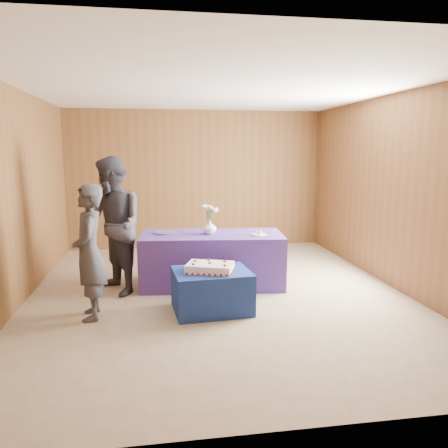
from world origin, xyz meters
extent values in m
plane|color=gray|center=(0.00, 0.00, 0.00)|extent=(6.00, 6.00, 0.00)
cube|color=brown|center=(0.00, 3.00, 1.35)|extent=(5.00, 0.04, 2.70)
cube|color=brown|center=(0.00, -3.00, 1.35)|extent=(5.00, 0.04, 2.70)
cube|color=brown|center=(-2.50, 0.00, 1.35)|extent=(0.04, 6.00, 2.70)
cube|color=brown|center=(2.50, 0.00, 1.35)|extent=(0.04, 6.00, 2.70)
cube|color=white|center=(0.00, 0.00, 2.70)|extent=(5.00, 6.00, 0.04)
cube|color=navy|center=(-0.16, -0.63, 0.25)|extent=(0.96, 0.77, 0.50)
cube|color=#4D3189|center=(-0.02, 0.40, 0.38)|extent=(2.08, 1.10, 0.75)
cube|color=white|center=(-0.18, -0.66, 0.55)|extent=(0.63, 0.52, 0.10)
sphere|color=#B00D1A|center=(-0.50, -0.74, 0.51)|extent=(0.03, 0.03, 0.03)
sphere|color=#B00D1A|center=(0.01, -0.92, 0.51)|extent=(0.03, 0.03, 0.03)
sphere|color=#B00D1A|center=(-0.38, -0.40, 0.51)|extent=(0.03, 0.03, 0.03)
sphere|color=#B00D1A|center=(0.13, -0.58, 0.51)|extent=(0.03, 0.03, 0.03)
sphere|color=#B00D1A|center=(-0.37, -0.69, 0.61)|extent=(0.03, 0.03, 0.03)
cone|color=#1B5F15|center=(-0.34, -0.69, 0.60)|extent=(0.02, 0.02, 0.02)
sphere|color=#B00D1A|center=(-0.02, -0.63, 0.61)|extent=(0.03, 0.03, 0.03)
cone|color=#1B5F15|center=(0.00, -0.63, 0.60)|extent=(0.02, 0.02, 0.02)
sphere|color=#B00D1A|center=(-0.18, -0.66, 0.61)|extent=(0.03, 0.03, 0.03)
cone|color=#1B5F15|center=(-0.16, -0.66, 0.60)|extent=(0.02, 0.02, 0.02)
imported|color=white|center=(-0.06, 0.39, 0.85)|extent=(0.24, 0.24, 0.20)
cylinder|color=#255D27|center=(-0.02, 0.39, 1.03)|extent=(0.01, 0.01, 0.16)
sphere|color=#B3A3D3|center=(0.04, 0.39, 1.11)|extent=(0.05, 0.05, 0.05)
cylinder|color=#255D27|center=(-0.02, 0.41, 1.03)|extent=(0.01, 0.01, 0.16)
sphere|color=white|center=(0.03, 0.44, 1.11)|extent=(0.05, 0.05, 0.05)
cylinder|color=#255D27|center=(-0.04, 0.43, 1.03)|extent=(0.01, 0.01, 0.16)
sphere|color=#B3A3D3|center=(-0.01, 0.48, 1.11)|extent=(0.05, 0.05, 0.05)
cylinder|color=#255D27|center=(-0.06, 0.43, 1.03)|extent=(0.01, 0.01, 0.16)
sphere|color=white|center=(-0.06, 0.49, 1.11)|extent=(0.05, 0.05, 0.05)
cylinder|color=#255D27|center=(-0.07, 0.43, 1.03)|extent=(0.01, 0.01, 0.16)
sphere|color=#B3A3D3|center=(-0.10, 0.48, 1.11)|extent=(0.05, 0.05, 0.05)
cylinder|color=#255D27|center=(-0.09, 0.41, 1.03)|extent=(0.01, 0.01, 0.16)
sphere|color=white|center=(-0.14, 0.44, 1.11)|extent=(0.05, 0.05, 0.05)
cylinder|color=#255D27|center=(-0.09, 0.39, 1.03)|extent=(0.01, 0.01, 0.16)
sphere|color=#B3A3D3|center=(-0.15, 0.39, 1.11)|extent=(0.05, 0.05, 0.05)
cylinder|color=#255D27|center=(-0.09, 0.37, 1.03)|extent=(0.01, 0.01, 0.16)
sphere|color=white|center=(-0.14, 0.34, 1.11)|extent=(0.05, 0.05, 0.05)
cylinder|color=#255D27|center=(-0.07, 0.36, 1.03)|extent=(0.01, 0.01, 0.16)
sphere|color=#B3A3D3|center=(-0.10, 0.31, 1.11)|extent=(0.05, 0.05, 0.05)
cylinder|color=#255D27|center=(-0.06, 0.35, 1.03)|extent=(0.01, 0.01, 0.16)
sphere|color=white|center=(-0.06, 0.30, 1.11)|extent=(0.05, 0.05, 0.05)
cylinder|color=#255D27|center=(-0.04, 0.36, 1.03)|extent=(0.01, 0.01, 0.16)
sphere|color=#B3A3D3|center=(-0.01, 0.31, 1.11)|extent=(0.05, 0.05, 0.05)
cylinder|color=#255D27|center=(-0.02, 0.37, 1.03)|extent=(0.01, 0.01, 0.16)
sphere|color=white|center=(0.03, 0.34, 1.11)|extent=(0.05, 0.05, 0.05)
cylinder|color=#57478F|center=(-0.68, 0.55, 0.76)|extent=(0.39, 0.39, 0.02)
cylinder|color=silver|center=(0.62, 0.21, 0.76)|extent=(0.22, 0.22, 0.01)
cube|color=white|center=(0.62, 0.21, 0.79)|extent=(0.08, 0.07, 0.05)
sphere|color=#B00D1A|center=(0.62, 0.20, 0.83)|extent=(0.02, 0.02, 0.02)
cube|color=silver|center=(0.62, 0.06, 0.75)|extent=(0.26, 0.06, 0.00)
imported|color=#35363E|center=(-1.56, -0.63, 0.78)|extent=(0.44, 0.61, 1.56)
imported|color=#34343E|center=(-1.37, 0.23, 0.93)|extent=(1.07, 1.13, 1.85)
camera|label=1|loc=(-0.80, -5.65, 1.92)|focal=35.00mm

